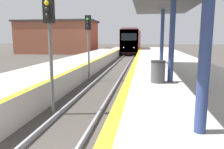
# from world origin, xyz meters

# --- Properties ---
(train) EXTENTS (2.84, 17.95, 4.35)m
(train) POSITION_xyz_m (0.00, 39.17, 2.21)
(train) COLOR black
(train) RESTS_ON ground
(signal_near) EXTENTS (0.36, 0.31, 4.17)m
(signal_near) POSITION_xyz_m (-0.98, 4.48, 2.93)
(signal_near) COLOR #595959
(signal_near) RESTS_ON ground
(signal_mid) EXTENTS (0.36, 0.31, 4.17)m
(signal_mid) POSITION_xyz_m (-1.24, 10.83, 2.93)
(signal_mid) COLOR #595959
(signal_mid) RESTS_ON ground
(trash_bin) EXTENTS (0.58, 0.58, 0.87)m
(trash_bin) POSITION_xyz_m (2.84, 5.89, 1.47)
(trash_bin) COLOR #4C4C51
(trash_bin) RESTS_ON platform_right
(station_building) EXTENTS (14.42, 6.55, 5.85)m
(station_building) POSITION_xyz_m (-13.36, 35.54, 2.94)
(station_building) COLOR brown
(station_building) RESTS_ON ground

